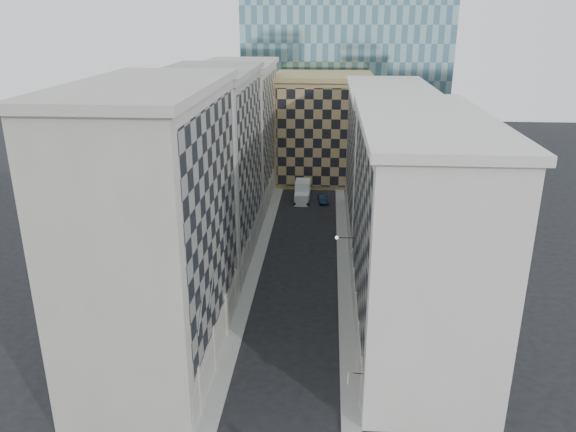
% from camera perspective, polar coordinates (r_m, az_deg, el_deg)
% --- Properties ---
extents(sidewalk_west, '(1.50, 100.00, 0.15)m').
position_cam_1_polar(sidewalk_west, '(68.10, -3.23, -4.88)').
color(sidewalk_west, '#999994').
rests_on(sidewalk_west, ground).
extents(sidewalk_east, '(1.50, 100.00, 0.15)m').
position_cam_1_polar(sidewalk_east, '(67.63, 5.67, -5.13)').
color(sidewalk_east, '#999994').
rests_on(sidewalk_east, ground).
extents(bldg_left_a, '(10.80, 22.80, 23.70)m').
position_cam_1_polar(bldg_left_a, '(47.57, -13.15, -1.24)').
color(bldg_left_a, '#A7A396').
rests_on(bldg_left_a, ground).
extents(bldg_left_b, '(10.80, 22.80, 22.70)m').
position_cam_1_polar(bldg_left_b, '(68.01, -7.82, 5.02)').
color(bldg_left_b, gray).
rests_on(bldg_left_b, ground).
extents(bldg_left_c, '(10.80, 22.80, 21.70)m').
position_cam_1_polar(bldg_left_c, '(89.20, -4.96, 8.33)').
color(bldg_left_c, '#A7A396').
rests_on(bldg_left_c, ground).
extents(bldg_right_a, '(10.80, 26.80, 20.70)m').
position_cam_1_polar(bldg_right_a, '(50.37, 12.83, -1.85)').
color(bldg_right_a, beige).
rests_on(bldg_right_a, ground).
extents(bldg_right_b, '(10.80, 28.80, 19.70)m').
position_cam_1_polar(bldg_right_b, '(76.06, 10.00, 5.33)').
color(bldg_right_b, beige).
rests_on(bldg_right_b, ground).
extents(tan_block, '(16.80, 14.80, 18.80)m').
position_cam_1_polar(tan_block, '(101.04, 3.54, 8.92)').
color(tan_block, '#A08555').
rests_on(tan_block, ground).
extents(church_tower, '(7.20, 7.20, 51.50)m').
position_cam_1_polar(church_tower, '(113.37, 2.77, 19.03)').
color(church_tower, '#2B2621').
rests_on(church_tower, ground).
extents(flagpoles_left, '(0.10, 6.33, 2.33)m').
position_cam_1_polar(flagpoles_left, '(43.51, -8.30, -8.52)').
color(flagpoles_left, gray).
rests_on(flagpoles_left, ground).
extents(bracket_lamp, '(1.98, 0.36, 0.36)m').
position_cam_1_polar(bracket_lamp, '(59.66, 5.14, -2.20)').
color(bracket_lamp, black).
rests_on(bracket_lamp, ground).
extents(box_truck, '(2.42, 5.77, 3.15)m').
position_cam_1_polar(box_truck, '(90.53, 1.47, 2.39)').
color(box_truck, silver).
rests_on(box_truck, ground).
extents(dark_car, '(1.83, 4.02, 1.28)m').
position_cam_1_polar(dark_car, '(90.08, 3.56, 1.78)').
color(dark_car, '#0E1A33').
rests_on(dark_car, ground).
extents(shop_sign, '(1.16, 0.69, 0.77)m').
position_cam_1_polar(shop_sign, '(42.31, 6.22, -15.97)').
color(shop_sign, black).
rests_on(shop_sign, ground).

